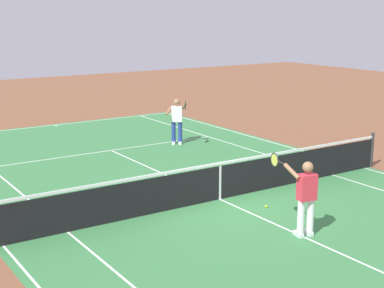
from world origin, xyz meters
The scene contains 7 objects.
ground_plane centered at (0.00, 0.00, 0.00)m, with size 60.00×60.00×0.00m, color brown.
court_slab centered at (0.00, 0.00, 0.00)m, with size 24.20×11.40×0.00m, color #387A42.
court_line_markings centered at (0.00, 0.00, 0.00)m, with size 23.85×11.05×0.01m.
tennis_net centered at (0.00, 0.00, 0.49)m, with size 0.10×11.70×1.08m.
tennis_player_near centered at (6.00, -2.46, 0.93)m, with size 1.18×0.75×1.70m.
tennis_player_far centered at (-2.99, -0.05, 0.93)m, with size 1.14×0.76×1.70m.
tennis_ball centered at (-1.15, -0.57, 0.03)m, with size 0.07×0.07×0.07m, color #CCE01E.
Camera 1 is at (-11.40, 8.36, 4.70)m, focal length 54.06 mm.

